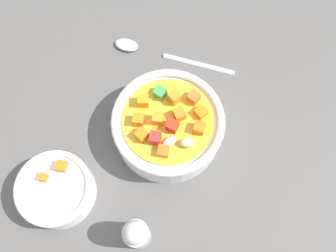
% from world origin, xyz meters
% --- Properties ---
extents(ground_plane, '(1.40, 1.40, 0.02)m').
position_xyz_m(ground_plane, '(0.00, 0.00, -0.01)').
color(ground_plane, '#565451').
extents(soup_bowl_main, '(0.16, 0.16, 0.07)m').
position_xyz_m(soup_bowl_main, '(0.00, 0.00, 0.03)').
color(soup_bowl_main, white).
rests_on(soup_bowl_main, ground_plane).
extents(spoon, '(0.08, 0.20, 0.01)m').
position_xyz_m(spoon, '(-0.14, -0.00, 0.00)').
color(spoon, silver).
rests_on(spoon, ground_plane).
extents(side_bowl_small, '(0.11, 0.11, 0.05)m').
position_xyz_m(side_bowl_small, '(0.08, -0.16, 0.02)').
color(side_bowl_small, white).
rests_on(side_bowl_small, ground_plane).
extents(pepper_shaker, '(0.03, 0.03, 0.08)m').
position_xyz_m(pepper_shaker, '(0.15, -0.05, 0.04)').
color(pepper_shaker, silver).
rests_on(pepper_shaker, ground_plane).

